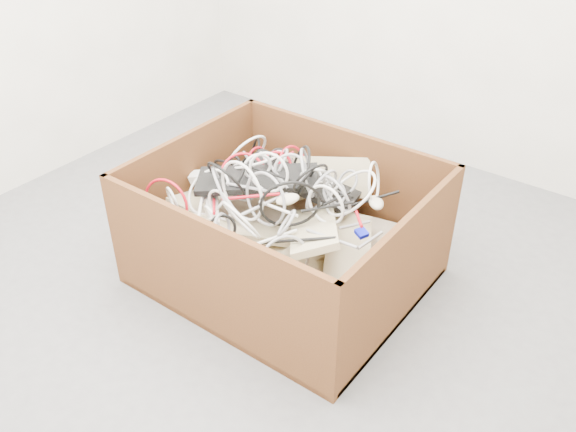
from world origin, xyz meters
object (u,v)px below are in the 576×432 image
Objects in this scene: power_strip_left at (221,175)px; power_strip_right at (212,204)px; cardboard_box at (282,248)px; vga_plug at (362,233)px.

power_strip_left is 1.21× the size of power_strip_right.
power_strip_right is at bearing -78.02° from power_strip_left.
vga_plug is (0.35, 0.04, 0.21)m from cardboard_box.
cardboard_box is 0.41m from vga_plug.
power_strip_right is at bearing -138.08° from vga_plug.
power_strip_left is at bearing 164.48° from power_strip_right.
power_strip_left is at bearing 174.18° from cardboard_box.
cardboard_box is at bearing -147.66° from vga_plug.
power_strip_right is 0.64m from vga_plug.
power_strip_left is (-0.36, 0.04, 0.21)m from cardboard_box.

